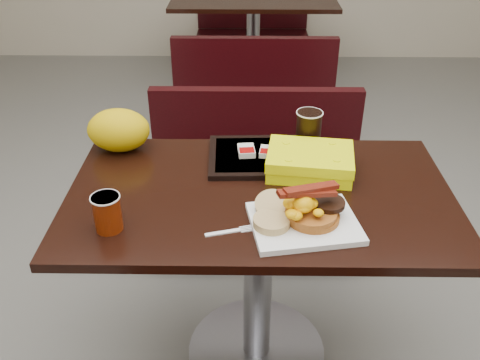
{
  "coord_description": "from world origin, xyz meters",
  "views": [
    {
      "loc": [
        -0.04,
        -1.37,
        1.65
      ],
      "look_at": [
        -0.06,
        -0.04,
        0.82
      ],
      "focal_mm": 39.17,
      "sensor_mm": 36.0,
      "label": 1
    }
  ],
  "objects_px": {
    "bench_far_s": "(254,83)",
    "knife": "(333,220)",
    "bench_near_n": "(256,179)",
    "pancake_stack": "(313,214)",
    "bench_far_n": "(252,24)",
    "clamshell": "(310,161)",
    "coffee_cup_near": "(107,213)",
    "coffee_cup_far": "(309,128)",
    "hashbrown_sleeve_right": "(267,152)",
    "hashbrown_sleeve_left": "(246,151)",
    "fork": "(223,233)",
    "paper_bag": "(119,130)",
    "tray": "(267,156)",
    "table_far": "(253,48)",
    "table_near": "(258,281)",
    "platter": "(304,223)"
  },
  "relations": [
    {
      "from": "bench_far_s",
      "to": "fork",
      "type": "distance_m",
      "value": 2.15
    },
    {
      "from": "bench_far_s",
      "to": "bench_far_n",
      "type": "distance_m",
      "value": 1.4
    },
    {
      "from": "table_far",
      "to": "bench_far_s",
      "type": "height_order",
      "value": "table_far"
    },
    {
      "from": "table_far",
      "to": "hashbrown_sleeve_right",
      "type": "bearing_deg",
      "value": -89.33
    },
    {
      "from": "hashbrown_sleeve_left",
      "to": "knife",
      "type": "bearing_deg",
      "value": -61.4
    },
    {
      "from": "tray",
      "to": "clamshell",
      "type": "height_order",
      "value": "clamshell"
    },
    {
      "from": "bench_far_s",
      "to": "bench_near_n",
      "type": "bearing_deg",
      "value": -90.0
    },
    {
      "from": "table_far",
      "to": "bench_far_n",
      "type": "height_order",
      "value": "table_far"
    },
    {
      "from": "table_far",
      "to": "tray",
      "type": "bearing_deg",
      "value": -89.31
    },
    {
      "from": "bench_near_n",
      "to": "table_far",
      "type": "xyz_separation_m",
      "value": [
        0.0,
        1.9,
        0.02
      ]
    },
    {
      "from": "bench_far_n",
      "to": "knife",
      "type": "height_order",
      "value": "knife"
    },
    {
      "from": "pancake_stack",
      "to": "knife",
      "type": "relative_size",
      "value": 0.89
    },
    {
      "from": "tray",
      "to": "coffee_cup_far",
      "type": "distance_m",
      "value": 0.18
    },
    {
      "from": "hashbrown_sleeve_left",
      "to": "paper_bag",
      "type": "bearing_deg",
      "value": 166.34
    },
    {
      "from": "coffee_cup_near",
      "to": "knife",
      "type": "distance_m",
      "value": 0.64
    },
    {
      "from": "hashbrown_sleeve_left",
      "to": "coffee_cup_far",
      "type": "distance_m",
      "value": 0.24
    },
    {
      "from": "bench_far_s",
      "to": "hashbrown_sleeve_left",
      "type": "distance_m",
      "value": 1.74
    },
    {
      "from": "bench_far_n",
      "to": "table_far",
      "type": "bearing_deg",
      "value": -90.0
    },
    {
      "from": "bench_far_s",
      "to": "bench_far_n",
      "type": "xyz_separation_m",
      "value": [
        0.0,
        1.4,
        0.0
      ]
    },
    {
      "from": "paper_bag",
      "to": "bench_far_n",
      "type": "bearing_deg",
      "value": 80.79
    },
    {
      "from": "fork",
      "to": "knife",
      "type": "height_order",
      "value": "same"
    },
    {
      "from": "hashbrown_sleeve_left",
      "to": "hashbrown_sleeve_right",
      "type": "xyz_separation_m",
      "value": [
        0.07,
        -0.0,
        -0.0
      ]
    },
    {
      "from": "coffee_cup_near",
      "to": "knife",
      "type": "relative_size",
      "value": 0.63
    },
    {
      "from": "bench_far_s",
      "to": "clamshell",
      "type": "height_order",
      "value": "clamshell"
    },
    {
      "from": "bench_far_n",
      "to": "fork",
      "type": "height_order",
      "value": "fork"
    },
    {
      "from": "table_far",
      "to": "paper_bag",
      "type": "height_order",
      "value": "paper_bag"
    },
    {
      "from": "bench_far_s",
      "to": "knife",
      "type": "xyz_separation_m",
      "value": [
        0.21,
        -2.05,
        0.39
      ]
    },
    {
      "from": "table_far",
      "to": "knife",
      "type": "xyz_separation_m",
      "value": [
        0.21,
        -2.75,
        0.38
      ]
    },
    {
      "from": "pancake_stack",
      "to": "coffee_cup_near",
      "type": "distance_m",
      "value": 0.57
    },
    {
      "from": "pancake_stack",
      "to": "coffee_cup_near",
      "type": "height_order",
      "value": "coffee_cup_near"
    },
    {
      "from": "knife",
      "to": "tray",
      "type": "distance_m",
      "value": 0.4
    },
    {
      "from": "platter",
      "to": "knife",
      "type": "xyz_separation_m",
      "value": [
        0.09,
        0.02,
        -0.01
      ]
    },
    {
      "from": "table_near",
      "to": "paper_bag",
      "type": "xyz_separation_m",
      "value": [
        -0.49,
        0.27,
        0.45
      ]
    },
    {
      "from": "clamshell",
      "to": "knife",
      "type": "bearing_deg",
      "value": -73.84
    },
    {
      "from": "bench_far_n",
      "to": "hashbrown_sleeve_left",
      "type": "bearing_deg",
      "value": -90.82
    },
    {
      "from": "bench_near_n",
      "to": "knife",
      "type": "relative_size",
      "value": 5.87
    },
    {
      "from": "bench_far_s",
      "to": "platter",
      "type": "distance_m",
      "value": 2.12
    },
    {
      "from": "hashbrown_sleeve_left",
      "to": "table_near",
      "type": "bearing_deg",
      "value": -84.38
    },
    {
      "from": "bench_far_n",
      "to": "tray",
      "type": "bearing_deg",
      "value": -89.46
    },
    {
      "from": "bench_near_n",
      "to": "paper_bag",
      "type": "bearing_deg",
      "value": -138.8
    },
    {
      "from": "table_near",
      "to": "coffee_cup_far",
      "type": "distance_m",
      "value": 0.57
    },
    {
      "from": "coffee_cup_far",
      "to": "hashbrown_sleeve_right",
      "type": "bearing_deg",
      "value": -150.99
    },
    {
      "from": "clamshell",
      "to": "paper_bag",
      "type": "distance_m",
      "value": 0.67
    },
    {
      "from": "fork",
      "to": "tray",
      "type": "xyz_separation_m",
      "value": [
        0.14,
        0.42,
        0.01
      ]
    },
    {
      "from": "pancake_stack",
      "to": "bench_far_n",
      "type": "bearing_deg",
      "value": 92.39
    },
    {
      "from": "knife",
      "to": "bench_near_n",
      "type": "bearing_deg",
      "value": 170.26
    },
    {
      "from": "platter",
      "to": "knife",
      "type": "height_order",
      "value": "platter"
    },
    {
      "from": "bench_near_n",
      "to": "table_far",
      "type": "distance_m",
      "value": 1.9
    },
    {
      "from": "bench_far_s",
      "to": "clamshell",
      "type": "distance_m",
      "value": 1.83
    },
    {
      "from": "fork",
      "to": "clamshell",
      "type": "relative_size",
      "value": 0.5
    }
  ]
}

